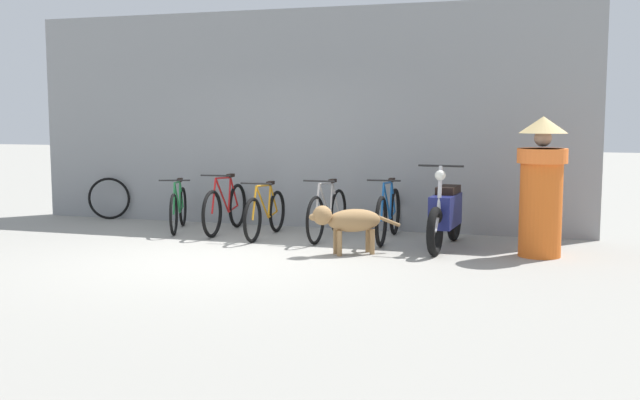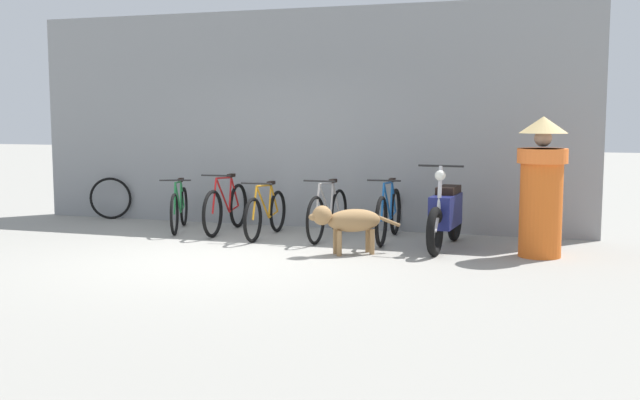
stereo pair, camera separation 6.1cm
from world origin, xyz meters
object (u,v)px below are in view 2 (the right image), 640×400
Objects in this scene: bicycle_3 at (328,214)px; motorcycle at (446,214)px; bicycle_4 at (389,215)px; stray_dog at (348,221)px; bicycle_1 at (226,208)px; person_in_robes at (542,185)px; spare_tire_left at (111,198)px; bicycle_0 at (179,209)px; bicycle_2 at (266,214)px.

motorcycle is at bearing 84.87° from bicycle_3.
bicycle_4 is 1.23m from stray_dog.
motorcycle reaches higher than bicycle_1.
stray_dog is at bearing 50.62° from person_in_robes.
motorcycle is at bearing 64.38° from bicycle_4.
motorcycle is 1.75× the size of stray_dog.
bicycle_1 is 2.57m from spare_tire_left.
spare_tire_left is at bearing 25.66° from person_in_robes.
person_in_robes reaches higher than bicycle_0.
bicycle_2 is at bearing 69.27° from bicycle_1.
bicycle_2 is at bearing -84.06° from bicycle_4.
bicycle_2 is 0.99× the size of bicycle_3.
bicycle_1 is 0.93× the size of motorcycle.
bicycle_3 is 0.95× the size of person_in_robes.
person_in_robes is (2.90, -0.48, 0.54)m from bicycle_3.
stray_dog is at bearing -14.11° from bicycle_4.
bicycle_1 is at bearing -61.45° from stray_dog.
bicycle_0 is 0.93× the size of bicycle_2.
person_in_robes is at bearing 161.08° from stray_dog.
bicycle_0 is at bearing -24.04° from spare_tire_left.
spare_tire_left is (-4.11, 0.84, -0.00)m from bicycle_3.
motorcycle reaches higher than stray_dog.
motorcycle reaches higher than bicycle_3.
bicycle_3 is 2.99m from person_in_robes.
bicycle_1 is 2.49m from bicycle_4.
bicycle_4 is 2.48× the size of spare_tire_left.
bicycle_4 is at bearing -109.79° from motorcycle.
bicycle_4 reaches higher than bicycle_0.
motorcycle reaches higher than spare_tire_left.
bicycle_0 is 0.87× the size of person_in_robes.
bicycle_2 is at bearing -16.47° from spare_tire_left.
bicycle_1 is 1.63× the size of stray_dog.
motorcycle is 1.39m from stray_dog.
stray_dog is (-1.11, -0.84, -0.02)m from motorcycle.
bicycle_0 is at bearing 30.33° from person_in_robes.
bicycle_0 is 2.40m from bicycle_3.
motorcycle reaches higher than bicycle_2.
bicycle_4 is 1.01× the size of person_in_robes.
bicycle_4 is at bearing 87.25° from bicycle_1.
person_in_robes reaches higher than bicycle_1.
motorcycle is (0.85, -0.37, 0.09)m from bicycle_4.
bicycle_4 is at bearing -8.07° from spare_tire_left.
person_in_robes is at bearing 64.16° from bicycle_0.
bicycle_1 is 2.53m from stray_dog.
bicycle_1 is 0.77m from bicycle_2.
bicycle_4 reaches higher than bicycle_3.
bicycle_3 is 1.72m from motorcycle.
bicycle_2 is 3.34m from spare_tire_left.
bicycle_0 is 1.50m from bicycle_2.
bicycle_2 is 0.88× the size of motorcycle.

